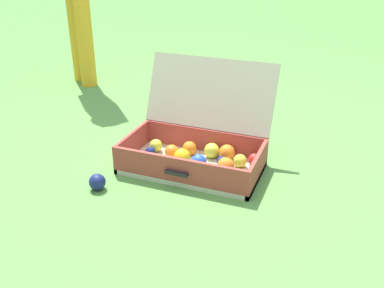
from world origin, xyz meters
The scene contains 3 objects.
ground_plane centered at (0.00, 0.00, 0.00)m, with size 16.00×16.00×0.00m, color #569342.
open_suitcase centered at (-0.03, 0.03, 0.11)m, with size 0.68×0.54×0.49m.
stray_ball_on_grass centered at (-0.38, -0.36, 0.04)m, with size 0.08×0.08×0.08m, color navy.
Camera 1 is at (0.64, -1.79, 1.05)m, focal length 40.48 mm.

